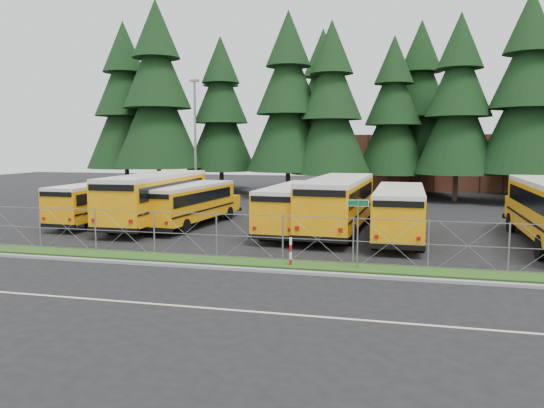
{
  "coord_description": "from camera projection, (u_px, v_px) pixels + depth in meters",
  "views": [
    {
      "loc": [
        3.87,
        -22.83,
        5.01
      ],
      "look_at": [
        -2.7,
        4.0,
        1.87
      ],
      "focal_mm": 35.0,
      "sensor_mm": 36.0,
      "label": 1
    }
  ],
  "objects": [
    {
      "name": "light_standard",
      "position": [
        195.0,
        138.0,
        42.92
      ],
      "size": [
        0.7,
        0.35,
        10.14
      ],
      "color": "gray",
      "rests_on": "ground"
    },
    {
      "name": "ground",
      "position": [
        310.0,
        257.0,
        23.51
      ],
      "size": [
        120.0,
        120.0,
        0.0
      ],
      "primitive_type": "plane",
      "color": "black",
      "rests_on": "ground"
    },
    {
      "name": "conifer_10",
      "position": [
        221.0,
        116.0,
        58.52
      ],
      "size": [
        7.27,
        7.27,
        16.09
      ],
      "primitive_type": null,
      "color": "black",
      "rests_on": "ground"
    },
    {
      "name": "chainlink_fence",
      "position": [
        306.0,
        239.0,
        22.43
      ],
      "size": [
        44.0,
        0.1,
        2.0
      ],
      "primitive_type": null,
      "color": "gray",
      "rests_on": "ground"
    },
    {
      "name": "bus_4",
      "position": [
        296.0,
        209.0,
        30.0
      ],
      "size": [
        2.95,
        10.42,
        2.7
      ],
      "primitive_type": null,
      "rotation": [
        0.0,
        0.0,
        -0.05
      ],
      "color": "orange",
      "rests_on": "ground"
    },
    {
      "name": "bus_6",
      "position": [
        400.0,
        214.0,
        27.7
      ],
      "size": [
        2.59,
        10.51,
        2.75
      ],
      "primitive_type": null,
      "rotation": [
        0.0,
        0.0,
        -0.01
      ],
      "color": "orange",
      "rests_on": "ground"
    },
    {
      "name": "conifer_12",
      "position": [
        420.0,
        109.0,
        51.61
      ],
      "size": [
        7.63,
        7.63,
        16.87
      ],
      "primitive_type": null,
      "color": "black",
      "rests_on": "ground"
    },
    {
      "name": "grass_verge",
      "position": [
        303.0,
        265.0,
        21.87
      ],
      "size": [
        50.0,
        1.4,
        0.06
      ],
      "primitive_type": "cube",
      "color": "#1F4313",
      "rests_on": "ground"
    },
    {
      "name": "conifer_3",
      "position": [
        288.0,
        105.0,
        48.42
      ],
      "size": [
        7.69,
        7.69,
        17.01
      ],
      "primitive_type": null,
      "color": "black",
      "rests_on": "ground"
    },
    {
      "name": "curb",
      "position": [
        296.0,
        272.0,
        20.51
      ],
      "size": [
        50.0,
        0.25,
        0.12
      ],
      "primitive_type": "cube",
      "color": "gray",
      "rests_on": "ground"
    },
    {
      "name": "conifer_1",
      "position": [
        157.0,
        99.0,
        50.44
      ],
      "size": [
        8.38,
        8.38,
        18.54
      ],
      "primitive_type": null,
      "color": "black",
      "rests_on": "ground"
    },
    {
      "name": "conifer_6",
      "position": [
        458.0,
        108.0,
        45.85
      ],
      "size": [
        7.34,
        7.34,
        16.23
      ],
      "primitive_type": null,
      "color": "black",
      "rests_on": "ground"
    },
    {
      "name": "conifer_7",
      "position": [
        527.0,
        98.0,
        43.53
      ],
      "size": [
        7.92,
        7.92,
        17.51
      ],
      "primitive_type": null,
      "color": "black",
      "rests_on": "ground"
    },
    {
      "name": "conifer_2",
      "position": [
        221.0,
        116.0,
        53.12
      ],
      "size": [
        7.08,
        7.08,
        15.65
      ],
      "primitive_type": null,
      "color": "black",
      "rests_on": "ground"
    },
    {
      "name": "conifer_4",
      "position": [
        331.0,
        111.0,
        46.95
      ],
      "size": [
        7.15,
        7.15,
        15.81
      ],
      "primitive_type": null,
      "color": "black",
      "rests_on": "ground"
    },
    {
      "name": "conifer_11",
      "position": [
        322.0,
        111.0,
        56.52
      ],
      "size": [
        7.73,
        7.73,
        17.1
      ],
      "primitive_type": null,
      "color": "black",
      "rests_on": "ground"
    },
    {
      "name": "bus_5",
      "position": [
        339.0,
        205.0,
        29.74
      ],
      "size": [
        3.47,
        12.1,
        3.14
      ],
      "primitive_type": null,
      "rotation": [
        0.0,
        0.0,
        -0.05
      ],
      "color": "orange",
      "rests_on": "ground"
    },
    {
      "name": "striped_bollard",
      "position": [
        291.0,
        252.0,
        21.71
      ],
      "size": [
        0.11,
        0.11,
        1.2
      ],
      "primitive_type": "cylinder",
      "color": "#B20C0C",
      "rests_on": "ground"
    },
    {
      "name": "conifer_13",
      "position": [
        537.0,
        106.0,
        52.32
      ],
      "size": [
        7.94,
        7.94,
        17.55
      ],
      "primitive_type": null,
      "color": "black",
      "rests_on": "ground"
    },
    {
      "name": "road_lane_line",
      "position": [
        264.0,
        312.0,
        15.79
      ],
      "size": [
        50.0,
        0.12,
        0.01
      ],
      "primitive_type": "cube",
      "color": "beige",
      "rests_on": "ground"
    },
    {
      "name": "bus_1",
      "position": [
        158.0,
        200.0,
        32.46
      ],
      "size": [
        3.15,
        12.23,
        3.19
      ],
      "primitive_type": null,
      "rotation": [
        0.0,
        0.0,
        0.02
      ],
      "color": "orange",
      "rests_on": "ground"
    },
    {
      "name": "bus_2",
      "position": [
        192.0,
        205.0,
        32.26
      ],
      "size": [
        3.2,
        10.01,
        2.58
      ],
      "primitive_type": null,
      "rotation": [
        0.0,
        0.0,
        -0.09
      ],
      "color": "orange",
      "rests_on": "ground"
    },
    {
      "name": "conifer_0",
      "position": [
        125.0,
        108.0,
        53.94
      ],
      "size": [
        7.82,
        7.82,
        17.29
      ],
      "primitive_type": null,
      "color": "black",
      "rests_on": "ground"
    },
    {
      "name": "conifer_5",
      "position": [
        393.0,
        117.0,
        48.95
      ],
      "size": [
        6.73,
        6.73,
        14.89
      ],
      "primitive_type": null,
      "color": "black",
      "rests_on": "ground"
    },
    {
      "name": "bus_0",
      "position": [
        103.0,
        203.0,
        33.54
      ],
      "size": [
        2.6,
        9.88,
        2.57
      ],
      "primitive_type": null,
      "rotation": [
        0.0,
        0.0,
        -0.03
      ],
      "color": "orange",
      "rests_on": "ground"
    },
    {
      "name": "street_sign",
      "position": [
        358.0,
        219.0,
        21.02
      ],
      "size": [
        0.84,
        0.55,
        2.81
      ],
      "color": "gray",
      "rests_on": "ground"
    },
    {
      "name": "brick_building",
      "position": [
        421.0,
        162.0,
        60.36
      ],
      "size": [
        22.0,
        10.0,
        6.0
      ],
      "primitive_type": "cube",
      "color": "brown",
      "rests_on": "ground"
    }
  ]
}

